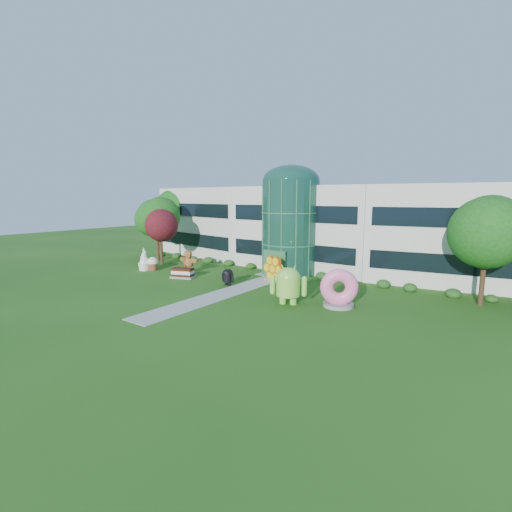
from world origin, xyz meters
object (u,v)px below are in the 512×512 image
Objects in this scene: donut at (339,287)px; gingerbread at (188,261)px; android_black at (228,276)px; android_green at (288,283)px.

donut is 1.07× the size of gingerbread.
donut reaches higher than android_black.
android_green is 1.14× the size of donut.
android_green reaches higher than donut.
donut reaches higher than gingerbread.
gingerbread is (-18.18, 2.18, -0.20)m from donut.
android_black is 0.62× the size of donut.
android_green is 15.25m from gingerbread.
android_green reaches higher than android_black.
android_green is 7.98m from android_black.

